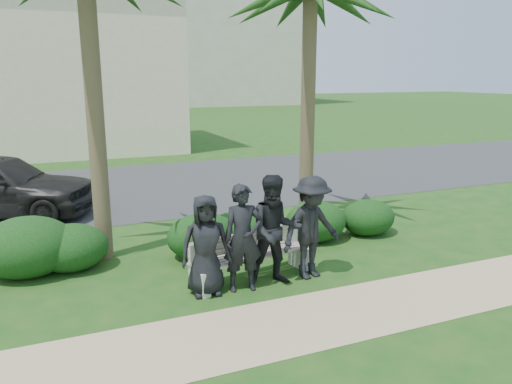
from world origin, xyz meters
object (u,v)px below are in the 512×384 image
park_bench (252,259)px  man_c (275,231)px  man_a (206,245)px  man_d (311,228)px  man_b (243,238)px

park_bench → man_c: (0.27, -0.36, 0.59)m
man_a → man_d: man_d is taller
man_a → man_b: bearing=-1.5°
man_a → man_d: bearing=4.9°
man_a → man_b: (0.60, -0.08, 0.07)m
man_b → man_d: (1.27, 0.04, 0.01)m
park_bench → man_d: man_d is taller
man_c → man_b: bearing=-168.2°
man_d → man_c: bearing=171.8°
park_bench → man_b: (-0.31, -0.37, 0.54)m
man_c → man_d: bearing=12.2°
park_bench → man_b: man_b is taller
park_bench → man_c: man_c is taller
man_a → man_c: size_ratio=0.87×
man_a → man_c: 1.19m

